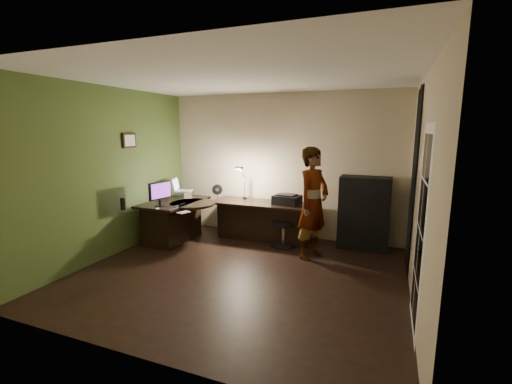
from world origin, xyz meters
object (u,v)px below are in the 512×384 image
(desk_right, at_px, (263,221))
(office_chair, at_px, (284,223))
(desk_left, at_px, (175,221))
(monitor, at_px, (160,197))
(cabinet, at_px, (364,213))
(person, at_px, (313,203))

(desk_right, height_order, office_chair, office_chair)
(desk_right, distance_m, office_chair, 0.48)
(desk_left, height_order, monitor, monitor)
(desk_right, xyz_separation_m, office_chair, (0.45, -0.17, 0.05))
(cabinet, relative_size, office_chair, 1.53)
(monitor, distance_m, office_chair, 2.18)
(cabinet, height_order, office_chair, cabinet)
(desk_left, distance_m, monitor, 0.68)
(office_chair, bearing_deg, desk_left, 174.97)
(desk_left, distance_m, office_chair, 2.01)
(desk_left, relative_size, monitor, 2.81)
(desk_right, bearing_deg, cabinet, 6.77)
(monitor, bearing_deg, person, 24.71)
(cabinet, relative_size, monitor, 2.71)
(office_chair, height_order, person, person)
(monitor, height_order, person, person)
(desk_left, bearing_deg, office_chair, 14.15)
(desk_left, bearing_deg, monitor, -85.84)
(cabinet, bearing_deg, desk_right, -172.05)
(monitor, bearing_deg, desk_left, 105.71)
(desk_right, xyz_separation_m, monitor, (-1.48, -1.06, 0.54))
(desk_right, bearing_deg, office_chair, -21.32)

